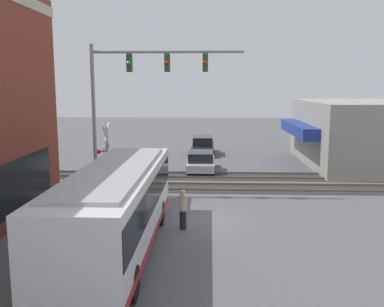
% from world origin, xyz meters
% --- Properties ---
extents(ground_plane, '(120.00, 120.00, 0.00)m').
position_xyz_m(ground_plane, '(0.00, 0.00, 0.00)').
color(ground_plane, '#565659').
extents(shop_building, '(12.32, 10.24, 4.64)m').
position_xyz_m(shop_building, '(14.02, -11.96, 2.33)').
color(shop_building, gray).
rests_on(shop_building, ground).
extents(city_bus, '(10.47, 2.59, 3.02)m').
position_xyz_m(city_bus, '(-3.59, 2.80, 1.67)').
color(city_bus, silver).
rests_on(city_bus, ground).
extents(traffic_signal_gantry, '(0.42, 7.76, 7.84)m').
position_xyz_m(traffic_signal_gantry, '(4.10, 3.36, 5.80)').
color(traffic_signal_gantry, gray).
rests_on(traffic_signal_gantry, ground).
extents(crossing_signal, '(1.41, 1.18, 3.81)m').
position_xyz_m(crossing_signal, '(4.48, 5.07, 2.30)').
color(crossing_signal, gray).
rests_on(crossing_signal, ground).
extents(rail_track_near, '(2.60, 60.00, 0.15)m').
position_xyz_m(rail_track_near, '(6.00, 0.00, 0.03)').
color(rail_track_near, '#332D28').
rests_on(rail_track_near, ground).
extents(rail_track_far, '(2.60, 60.00, 0.15)m').
position_xyz_m(rail_track_far, '(9.20, 0.00, 0.03)').
color(rail_track_far, '#332D28').
rests_on(rail_track_far, ground).
extents(parked_car_silver, '(4.48, 1.82, 1.38)m').
position_xyz_m(parked_car_silver, '(10.81, 0.20, 0.65)').
color(parked_car_silver, '#B7B7BC').
rests_on(parked_car_silver, ground).
extents(parked_car_black, '(4.57, 1.82, 1.53)m').
position_xyz_m(parked_car_black, '(18.12, 0.20, 0.71)').
color(parked_car_black, black).
rests_on(parked_car_black, ground).
extents(pedestrian_near_bus, '(0.34, 0.34, 1.63)m').
position_xyz_m(pedestrian_near_bus, '(-1.10, 0.66, 0.83)').
color(pedestrian_near_bus, black).
rests_on(pedestrian_near_bus, ground).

